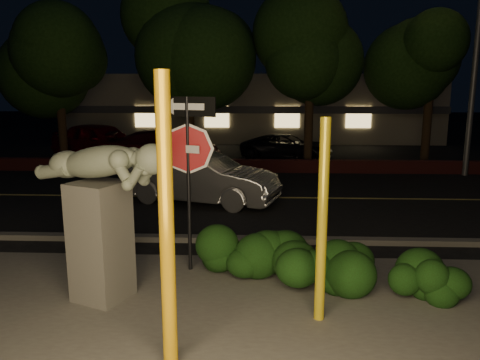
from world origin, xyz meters
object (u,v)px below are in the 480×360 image
at_px(sculpture, 101,204).
at_px(streetlight, 475,3).
at_px(signpost, 188,149).
at_px(silver_sedan, 200,178).
at_px(parked_car_red, 100,141).
at_px(parked_car_dark, 287,147).
at_px(parked_car_darkred, 165,146).
at_px(yellow_pole_left, 167,227).
at_px(yellow_pole_right, 322,223).

relative_size(sculpture, streetlight, 0.24).
bearing_deg(signpost, silver_sedan, 114.16).
relative_size(silver_sedan, parked_car_red, 0.90).
xyz_separation_m(streetlight, silver_sedan, (-9.20, -4.59, -5.43)).
bearing_deg(parked_car_dark, sculpture, -178.17).
relative_size(signpost, parked_car_darkred, 0.64).
distance_m(yellow_pole_left, parked_car_darkred, 15.65).
xyz_separation_m(sculpture, parked_car_red, (-4.86, 14.06, -0.71)).
relative_size(signpost, streetlight, 0.30).
xyz_separation_m(signpost, parked_car_red, (-6.02, 12.83, -1.38)).
relative_size(yellow_pole_left, streetlight, 0.34).
height_order(yellow_pole_left, signpost, yellow_pole_left).
xyz_separation_m(parked_car_red, parked_car_dark, (8.47, 0.46, -0.27)).
distance_m(yellow_pole_right, streetlight, 14.00).
bearing_deg(silver_sedan, signpost, -157.18).
xyz_separation_m(yellow_pole_left, parked_car_darkred, (-3.15, 15.29, -1.04)).
relative_size(yellow_pole_right, parked_car_red, 0.59).
bearing_deg(yellow_pole_right, streetlight, 59.89).
height_order(signpost, sculpture, signpost).
relative_size(yellow_pole_left, parked_car_red, 0.70).
bearing_deg(parked_car_darkred, yellow_pole_right, -169.42).
xyz_separation_m(signpost, sculpture, (-1.16, -1.23, -0.67)).
distance_m(yellow_pole_right, parked_car_darkred, 14.96).
distance_m(parked_car_red, parked_car_dark, 8.49).
bearing_deg(yellow_pole_left, sculpture, 127.91).
bearing_deg(yellow_pole_right, sculpture, 170.94).
bearing_deg(sculpture, parked_car_red, 132.07).
bearing_deg(yellow_pole_left, parked_car_darkred, 101.63).
xyz_separation_m(yellow_pole_right, streetlight, (6.62, 11.41, 4.71)).
distance_m(yellow_pole_left, parked_car_dark, 16.47).
height_order(sculpture, streetlight, streetlight).
xyz_separation_m(yellow_pole_left, parked_car_dark, (2.24, 16.28, -1.17)).
distance_m(parked_car_red, parked_car_darkred, 3.13).
distance_m(signpost, streetlight, 13.60).
bearing_deg(sculpture, parked_car_dark, 99.05).
bearing_deg(yellow_pole_right, parked_car_darkred, 109.81).
bearing_deg(parked_car_darkred, signpost, -175.80).
height_order(signpost, parked_car_dark, signpost).
relative_size(parked_car_red, parked_car_dark, 1.20).
distance_m(silver_sedan, parked_car_darkred, 7.66).
relative_size(silver_sedan, parked_car_darkred, 0.92).
bearing_deg(sculpture, yellow_pole_right, 13.93).
height_order(silver_sedan, parked_car_darkred, silver_sedan).
xyz_separation_m(yellow_pole_left, silver_sedan, (-0.67, 8.05, -1.01)).
distance_m(silver_sedan, parked_car_dark, 8.73).
distance_m(signpost, parked_car_dark, 13.61).
bearing_deg(parked_car_dark, yellow_pole_right, -165.44).
distance_m(yellow_pole_right, parked_car_red, 16.72).
distance_m(yellow_pole_right, parked_car_dark, 15.07).
height_order(parked_car_red, parked_car_dark, parked_car_red).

